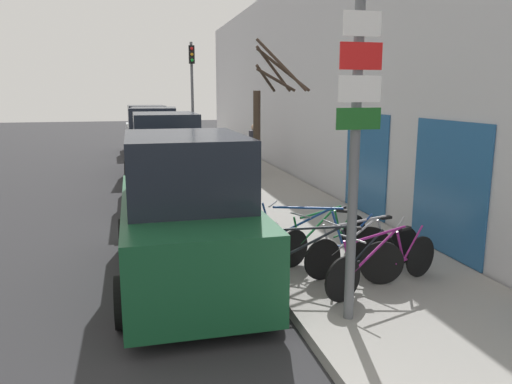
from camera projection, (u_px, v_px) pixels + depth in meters
ground_plane at (172, 207)px, 12.64m from camera, size 80.00×80.00×0.00m
sidewalk_curb at (247, 181)px, 15.89m from camera, size 3.20×32.00×0.15m
building_facade at (302, 80)px, 15.61m from camera, size 0.23×32.00×6.50m
signpost at (355, 152)px, 5.70m from camera, size 0.53×0.14×3.72m
bicycle_0 at (384, 263)px, 6.96m from camera, size 2.08×0.86×0.85m
bicycle_1 at (324, 259)px, 7.10m from camera, size 2.24×0.65×0.88m
bicycle_2 at (364, 248)px, 7.62m from camera, size 2.11×0.61×0.85m
bicycle_3 at (315, 241)px, 7.84m from camera, size 2.10×1.30×0.98m
bicycle_4 at (325, 236)px, 8.28m from camera, size 1.88×0.96×0.83m
parked_car_0 at (186, 216)px, 7.54m from camera, size 2.09×4.69×2.27m
parked_car_1 at (166, 161)px, 13.19m from camera, size 2.00×4.46×2.34m
parked_car_2 at (155, 143)px, 18.07m from camera, size 2.18×4.70×2.33m
parked_car_3 at (147, 131)px, 23.85m from camera, size 2.19×4.46×2.25m
pedestrian_near at (254, 145)px, 16.60m from camera, size 0.44×0.37×1.68m
street_tree at (262, 140)px, 9.70m from camera, size 1.12×1.21×3.70m
traffic_light at (192, 87)px, 18.32m from camera, size 0.20×0.30×4.50m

